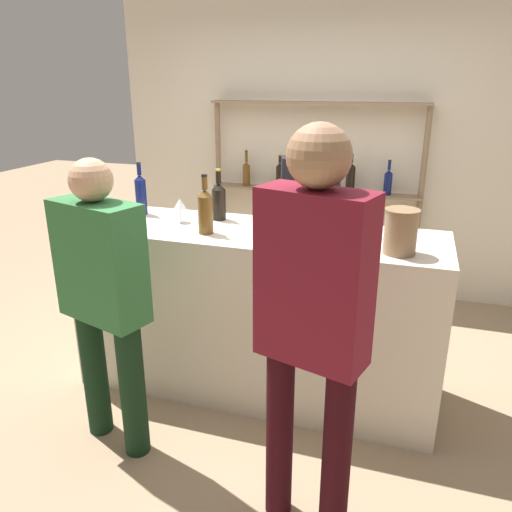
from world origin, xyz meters
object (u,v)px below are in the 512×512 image
at_px(wine_glass, 180,204).
at_px(ice_bucket, 401,232).
at_px(customer_right, 313,313).
at_px(counter_bottle_2, 141,194).
at_px(customer_left, 103,291).
at_px(counter_bottle_0, 205,210).
at_px(counter_bottle_1, 219,200).
at_px(cork_jar, 267,214).
at_px(server_behind_counter, 309,217).

xyz_separation_m(wine_glass, ice_bucket, (1.37, -0.21, 0.00)).
bearing_deg(customer_right, counter_bottle_2, 67.54).
xyz_separation_m(wine_glass, customer_left, (-0.06, -0.80, -0.28)).
distance_m(counter_bottle_0, counter_bottle_1, 0.32).
relative_size(counter_bottle_0, ice_bucket, 1.47).
distance_m(counter_bottle_1, counter_bottle_2, 0.56).
distance_m(cork_jar, customer_left, 1.11).
relative_size(ice_bucket, server_behind_counter, 0.15).
distance_m(counter_bottle_1, customer_right, 1.46).
height_order(counter_bottle_1, customer_left, customer_left).
bearing_deg(counter_bottle_0, counter_bottle_1, 97.35).
distance_m(counter_bottle_2, customer_left, 0.99).
bearing_deg(customer_left, wine_glass, 12.39).
bearing_deg(customer_left, cork_jar, -17.40).
relative_size(counter_bottle_1, server_behind_counter, 0.20).
xyz_separation_m(ice_bucket, customer_right, (-0.29, -0.83, -0.13)).
relative_size(cork_jar, customer_right, 0.08).
distance_m(wine_glass, customer_right, 1.50).
relative_size(wine_glass, customer_right, 0.09).
distance_m(wine_glass, customer_left, 0.85).
relative_size(server_behind_counter, customer_right, 0.90).
height_order(counter_bottle_1, server_behind_counter, server_behind_counter).
xyz_separation_m(counter_bottle_0, wine_glass, (-0.25, 0.18, -0.02)).
bearing_deg(server_behind_counter, ice_bucket, 15.70).
relative_size(cork_jar, server_behind_counter, 0.09).
relative_size(counter_bottle_2, wine_glass, 2.28).
height_order(counter_bottle_2, ice_bucket, counter_bottle_2).
bearing_deg(counter_bottle_2, server_behind_counter, 36.98).
height_order(server_behind_counter, customer_right, customer_right).
height_order(wine_glass, server_behind_counter, server_behind_counter).
bearing_deg(counter_bottle_0, counter_bottle_2, 154.39).
bearing_deg(wine_glass, ice_bucket, -8.60).
xyz_separation_m(server_behind_counter, customer_right, (0.42, -1.90, 0.12)).
height_order(ice_bucket, customer_right, customer_right).
bearing_deg(cork_jar, counter_bottle_0, -136.59).
height_order(counter_bottle_2, cork_jar, counter_bottle_2).
height_order(counter_bottle_0, counter_bottle_1, counter_bottle_0).
xyz_separation_m(ice_bucket, customer_left, (-1.43, -0.59, -0.28)).
height_order(cork_jar, customer_right, customer_right).
bearing_deg(counter_bottle_1, server_behind_counter, 58.37).
xyz_separation_m(counter_bottle_2, ice_bucket, (1.71, -0.31, -0.02)).
bearing_deg(wine_glass, server_behind_counter, 52.46).
distance_m(server_behind_counter, customer_right, 1.95).
relative_size(counter_bottle_1, ice_bucket, 1.38).
bearing_deg(ice_bucket, wine_glass, 171.40).
bearing_deg(counter_bottle_2, counter_bottle_0, -25.61).
distance_m(counter_bottle_1, wine_glass, 0.25).
distance_m(counter_bottle_2, cork_jar, 0.89).
relative_size(counter_bottle_1, customer_right, 0.18).
bearing_deg(cork_jar, server_behind_counter, 81.79).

